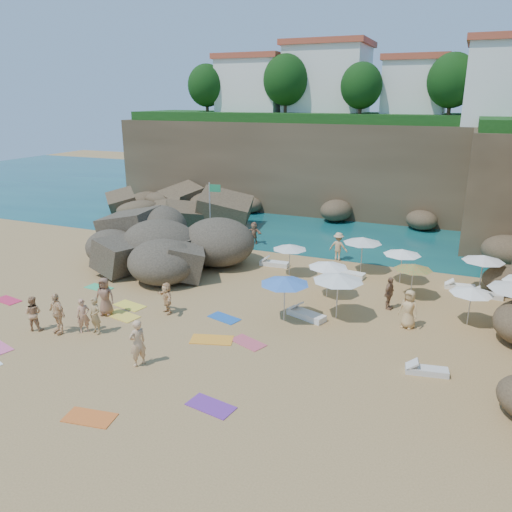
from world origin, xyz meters
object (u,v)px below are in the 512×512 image
at_px(person_stand_1, 33,313).
at_px(person_stand_2, 338,246).
at_px(rock_outcrop, 159,264).
at_px(person_stand_3, 389,293).
at_px(person_stand_0, 83,316).
at_px(lounger_0, 274,264).
at_px(person_stand_5, 254,233).
at_px(parasol_2, 363,240).
at_px(flag_pole, 212,206).
at_px(parasol_0, 290,247).
at_px(person_stand_4, 409,309).
at_px(person_stand_6, 138,343).
at_px(parasol_1, 402,252).

height_order(person_stand_1, person_stand_2, person_stand_2).
distance_m(rock_outcrop, person_stand_3, 14.60).
xyz_separation_m(person_stand_0, person_stand_2, (7.98, 14.69, 0.13)).
distance_m(person_stand_0, person_stand_2, 16.72).
distance_m(lounger_0, person_stand_2, 4.40).
bearing_deg(person_stand_5, parasol_2, -8.24).
distance_m(flag_pole, person_stand_3, 14.97).
height_order(lounger_0, person_stand_3, person_stand_3).
xyz_separation_m(parasol_0, person_stand_5, (-4.59, 5.38, -0.96)).
bearing_deg(person_stand_3, parasol_2, 40.91).
height_order(rock_outcrop, parasol_0, parasol_0).
bearing_deg(parasol_2, person_stand_4, -62.48).
bearing_deg(person_stand_6, lounger_0, -158.62).
bearing_deg(person_stand_3, parasol_1, 14.81).
bearing_deg(parasol_2, rock_outcrop, -163.52).
distance_m(parasol_0, person_stand_6, 12.43).
xyz_separation_m(person_stand_2, person_stand_5, (-6.57, 1.45, -0.13)).
relative_size(rock_outcrop, person_stand_2, 4.17).
distance_m(person_stand_2, person_stand_4, 10.09).
relative_size(parasol_1, person_stand_5, 1.32).
xyz_separation_m(person_stand_1, person_stand_5, (3.64, 16.87, -0.02)).
bearing_deg(parasol_1, person_stand_4, -79.25).
height_order(parasol_0, parasol_2, parasol_2).
xyz_separation_m(flag_pole, lounger_0, (5.67, -2.50, -2.74)).
relative_size(parasol_2, person_stand_3, 1.39).
bearing_deg(parasol_2, person_stand_6, -111.91).
height_order(flag_pole, lounger_0, flag_pole).
height_order(lounger_0, person_stand_0, person_stand_0).
xyz_separation_m(person_stand_0, person_stand_4, (13.37, 6.16, 0.12)).
height_order(parasol_0, person_stand_2, parasol_0).
xyz_separation_m(person_stand_1, person_stand_2, (10.21, 15.41, 0.11)).
relative_size(person_stand_0, person_stand_2, 0.86).
bearing_deg(parasol_2, person_stand_5, 159.36).
bearing_deg(parasol_2, person_stand_1, -131.34).
relative_size(flag_pole, person_stand_3, 2.71).
bearing_deg(person_stand_4, person_stand_3, 140.30).
height_order(person_stand_1, person_stand_4, person_stand_4).
bearing_deg(lounger_0, person_stand_0, -114.26).
distance_m(rock_outcrop, flag_pole, 5.98).
xyz_separation_m(flag_pole, person_stand_3, (13.32, -6.52, -2.05)).
height_order(person_stand_3, person_stand_4, person_stand_4).
bearing_deg(person_stand_6, flag_pole, -138.49).
bearing_deg(person_stand_3, lounger_0, 77.45).
distance_m(person_stand_1, person_stand_6, 6.28).
height_order(person_stand_4, person_stand_5, person_stand_4).
relative_size(person_stand_4, person_stand_6, 0.94).
bearing_deg(parasol_2, parasol_1, -20.99).
xyz_separation_m(flag_pole, person_stand_2, (9.07, 0.19, -1.96)).
relative_size(parasol_0, person_stand_6, 1.04).
xyz_separation_m(parasol_0, person_stand_3, (6.22, -2.78, -0.92)).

